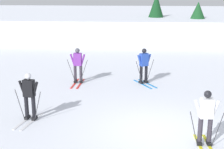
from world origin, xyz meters
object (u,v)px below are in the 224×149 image
object	(u,v)px
skier_purple	(78,64)
skier_black	(29,95)
skier_white	(206,116)
conifer_far_left	(198,17)
conifer_far_right	(156,12)
skier_blue	(144,64)

from	to	relation	value
skier_purple	skier_black	size ratio (longest dim) A/B	1.00
skier_white	conifer_far_left	size ratio (longest dim) A/B	0.53
skier_white	conifer_far_right	distance (m)	19.02
skier_black	conifer_far_left	xyz separation A→B (m)	(8.76, 16.48, 1.09)
skier_black	skier_blue	world-z (taller)	same
skier_black	conifer_far_right	xyz separation A→B (m)	(5.50, 17.41, 1.37)
skier_purple	skier_white	world-z (taller)	same
conifer_far_right	skier_black	bearing A→B (deg)	-107.53
skier_white	skier_blue	world-z (taller)	same
conifer_far_right	conifer_far_left	bearing A→B (deg)	-16.00
skier_black	conifer_far_right	size ratio (longest dim) A/B	0.45
skier_purple	conifer_far_right	size ratio (longest dim) A/B	0.45
skier_blue	skier_purple	bearing A→B (deg)	-177.77
skier_purple	skier_blue	distance (m)	3.14
skier_black	conifer_far_right	distance (m)	18.31
skier_blue	conifer_far_left	distance (m)	12.73
conifer_far_left	skier_white	bearing A→B (deg)	-99.48
conifer_far_left	conifer_far_right	distance (m)	3.40
skier_blue	conifer_far_left	bearing A→B (deg)	68.51
skier_white	conifer_far_right	world-z (taller)	conifer_far_right
skier_purple	conifer_far_left	xyz separation A→B (m)	(7.78, 11.92, 1.05)
skier_blue	conifer_far_left	size ratio (longest dim) A/B	0.53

